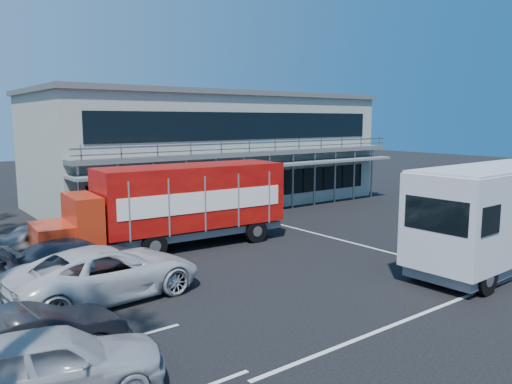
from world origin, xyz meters
TOP-DOWN VIEW (x-y plane):
  - ground at (0.00, 0.00)m, footprint 120.00×120.00m
  - building at (3.00, 14.94)m, footprint 22.40×12.00m
  - red_truck at (-4.73, 5.05)m, footprint 10.82×3.23m
  - white_van at (3.01, -5.00)m, footprint 8.03×2.96m
  - parked_car_a at (-12.50, -4.15)m, footprint 4.69×2.69m
  - parked_car_b at (-12.50, -2.50)m, footprint 4.35×1.90m
  - parked_car_c at (-9.50, 0.80)m, footprint 6.13×3.16m
  - parked_car_d at (-9.50, 4.00)m, footprint 4.71×2.31m
  - parked_car_e at (-9.50, 7.20)m, footprint 4.33×2.02m

SIDE VIEW (x-z plane):
  - ground at x=0.00m, z-range 0.00..0.00m
  - parked_car_d at x=-9.50m, z-range 0.00..1.32m
  - parked_car_b at x=-12.50m, z-range 0.00..1.39m
  - parked_car_e at x=-9.50m, z-range 0.00..1.43m
  - parked_car_a at x=-12.50m, z-range 0.00..1.50m
  - parked_car_c at x=-9.50m, z-range 0.00..1.65m
  - red_truck at x=-4.73m, z-range 0.18..3.77m
  - white_van at x=3.01m, z-range 0.12..4.01m
  - building at x=3.00m, z-range 0.01..7.31m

